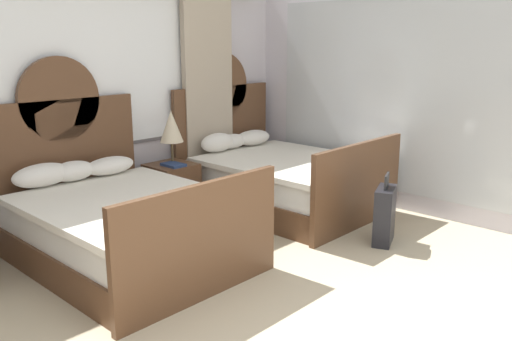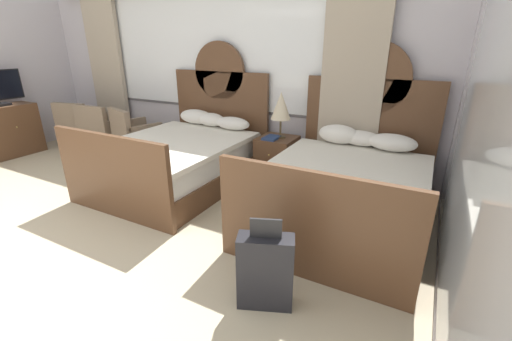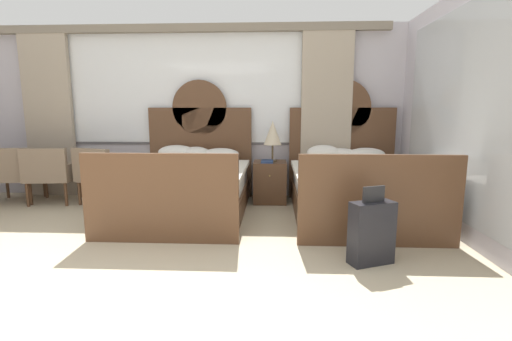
% 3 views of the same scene
% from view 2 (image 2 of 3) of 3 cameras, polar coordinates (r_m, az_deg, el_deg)
% --- Properties ---
extents(wall_back_window, '(6.82, 0.22, 2.70)m').
position_cam_2_polar(wall_back_window, '(5.45, -7.86, 16.79)').
color(wall_back_window, silver).
rests_on(wall_back_window, ground_plane).
extents(wall_right_mirror, '(0.08, 4.69, 2.70)m').
position_cam_2_polar(wall_right_mirror, '(2.17, 34.79, 4.49)').
color(wall_right_mirror, silver).
rests_on(wall_right_mirror, ground_plane).
extents(bed_near_window, '(1.63, 2.18, 1.85)m').
position_cam_2_polar(bed_near_window, '(4.67, -12.57, 2.40)').
color(bed_near_window, brown).
rests_on(bed_near_window, ground_plane).
extents(bed_near_mirror, '(1.63, 2.18, 1.85)m').
position_cam_2_polar(bed_near_mirror, '(3.71, 14.99, -2.78)').
color(bed_near_mirror, brown).
rests_on(bed_near_mirror, ground_plane).
extents(nightstand_between_beds, '(0.49, 0.52, 0.62)m').
position_cam_2_polar(nightstand_between_beds, '(4.66, 3.57, 1.96)').
color(nightstand_between_beds, brown).
rests_on(nightstand_between_beds, ground_plane).
extents(table_lamp_on_nightstand, '(0.27, 0.27, 0.61)m').
position_cam_2_polar(table_lamp_on_nightstand, '(4.47, 4.29, 10.87)').
color(table_lamp_on_nightstand, brown).
rests_on(table_lamp_on_nightstand, nightstand_between_beds).
extents(book_on_nightstand, '(0.18, 0.26, 0.03)m').
position_cam_2_polar(book_on_nightstand, '(4.49, 2.65, 5.61)').
color(book_on_nightstand, navy).
rests_on(book_on_nightstand, nightstand_between_beds).
extents(armchair_by_window_left, '(0.81, 0.81, 0.85)m').
position_cam_2_polar(armchair_by_window_left, '(5.88, -20.19, 6.43)').
color(armchair_by_window_left, '#84705B').
rests_on(armchair_by_window_left, ground_plane).
extents(armchair_by_window_centre, '(0.71, 0.71, 0.85)m').
position_cam_2_polar(armchair_by_window_centre, '(6.47, -24.90, 7.00)').
color(armchair_by_window_centre, '#84705B').
rests_on(armchair_by_window_centre, ground_plane).
extents(armchair_by_window_right, '(0.77, 0.77, 0.85)m').
position_cam_2_polar(armchair_by_window_right, '(6.93, -27.85, 7.34)').
color(armchair_by_window_right, '#84705B').
rests_on(armchair_by_window_right, ground_plane).
extents(suitcase_on_floor, '(0.44, 0.31, 0.72)m').
position_cam_2_polar(suitcase_on_floor, '(2.51, 1.61, -16.76)').
color(suitcase_on_floor, black).
rests_on(suitcase_on_floor, ground_plane).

